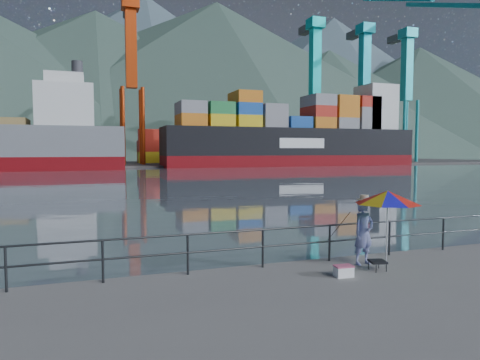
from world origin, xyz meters
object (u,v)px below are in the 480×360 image
Objects in this scene: beach_umbrella at (388,197)px; cooler_bag at (344,272)px; container_ship at (299,137)px; fisherman at (364,233)px.

beach_umbrella is 2.28m from cooler_bag.
beach_umbrella is 81.18m from container_ship.
beach_umbrella is at bearing 15.00° from cooler_bag.
container_ship is (34.77, 73.25, 4.02)m from beach_umbrella.
cooler_bag is at bearing -153.65° from fisherman.
fisherman is at bearing -115.76° from container_ship.
fisherman reaches higher than cooler_bag.
cooler_bag is at bearing -169.64° from beach_umbrella.
container_ship is at bearing 68.41° from cooler_bag.
fisherman is 80.90m from container_ship.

